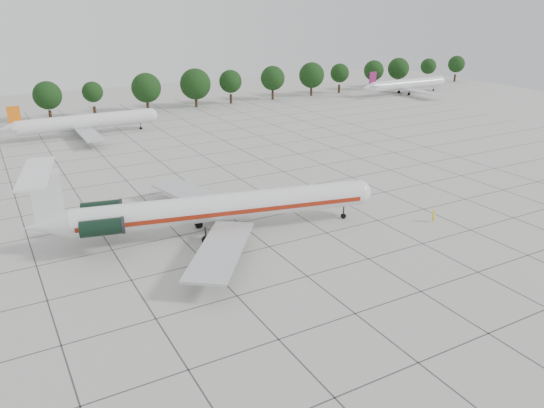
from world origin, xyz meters
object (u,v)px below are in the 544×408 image
object	(u,v)px
main_airliner	(206,209)
bg_airliner_c	(86,122)
ground_crew	(433,216)
bg_airliner_e	(407,84)

from	to	relation	value
main_airliner	bg_airliner_c	world-z (taller)	main_airliner
main_airliner	bg_airliner_c	bearing A→B (deg)	104.47
main_airliner	ground_crew	world-z (taller)	main_airliner
main_airliner	ground_crew	bearing A→B (deg)	-8.82
main_airliner	bg_airliner_e	xyz separation A→B (m)	(93.11, 66.80, -0.53)
ground_crew	bg_airliner_c	world-z (taller)	bg_airliner_c
bg_airliner_e	main_airliner	bearing A→B (deg)	-144.34
ground_crew	bg_airliner_e	size ratio (longest dim) A/B	0.06
bg_airliner_e	bg_airliner_c	bearing A→B (deg)	-175.49
main_airliner	bg_airliner_e	bearing A→B (deg)	47.96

